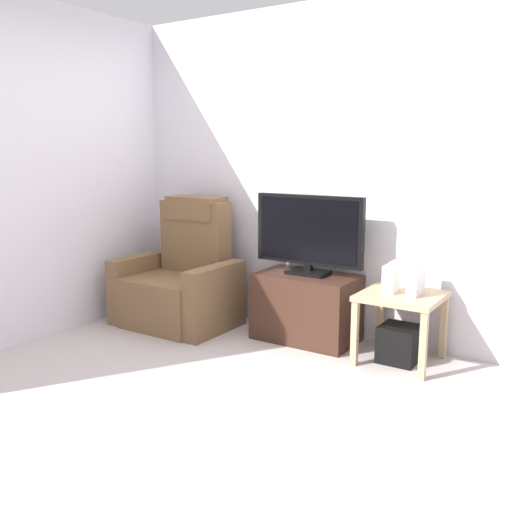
# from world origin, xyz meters

# --- Properties ---
(ground_plane) EXTENTS (6.40, 6.40, 0.00)m
(ground_plane) POSITION_xyz_m (0.00, 0.00, 0.00)
(ground_plane) COLOR #BCB2AD
(wall_back) EXTENTS (6.40, 0.06, 2.60)m
(wall_back) POSITION_xyz_m (0.00, 1.13, 1.30)
(wall_back) COLOR silver
(wall_back) RESTS_ON ground
(wall_side) EXTENTS (0.06, 4.48, 2.60)m
(wall_side) POSITION_xyz_m (-1.88, 0.00, 1.30)
(wall_side) COLOR silver
(wall_side) RESTS_ON ground
(tv_stand) EXTENTS (0.78, 0.46, 0.53)m
(tv_stand) POSITION_xyz_m (-0.06, 0.84, 0.26)
(tv_stand) COLOR #3D2319
(tv_stand) RESTS_ON ground
(television) EXTENTS (0.90, 0.20, 0.62)m
(television) POSITION_xyz_m (-0.06, 0.85, 0.85)
(television) COLOR black
(television) RESTS_ON tv_stand
(recliner_armchair) EXTENTS (0.98, 0.78, 1.08)m
(recliner_armchair) POSITION_xyz_m (-1.18, 0.65, 0.37)
(recliner_armchair) COLOR brown
(recliner_armchair) RESTS_ON ground
(side_table) EXTENTS (0.54, 0.54, 0.50)m
(side_table) POSITION_xyz_m (0.71, 0.78, 0.41)
(side_table) COLOR tan
(side_table) RESTS_ON ground
(subwoofer_box) EXTENTS (0.26, 0.26, 0.26)m
(subwoofer_box) POSITION_xyz_m (0.71, 0.78, 0.13)
(subwoofer_box) COLOR black
(subwoofer_box) RESTS_ON ground
(book_leftmost) EXTENTS (0.05, 0.11, 0.19)m
(book_leftmost) POSITION_xyz_m (0.61, 0.76, 0.59)
(book_leftmost) COLOR white
(book_leftmost) RESTS_ON side_table
(book_middle) EXTENTS (0.04, 0.13, 0.23)m
(book_middle) POSITION_xyz_m (0.66, 0.76, 0.61)
(book_middle) COLOR white
(book_middle) RESTS_ON side_table
(game_console) EXTENTS (0.07, 0.20, 0.24)m
(game_console) POSITION_xyz_m (0.80, 0.79, 0.61)
(game_console) COLOR white
(game_console) RESTS_ON side_table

